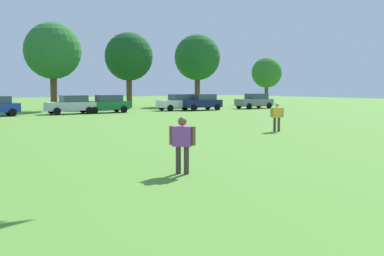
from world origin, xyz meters
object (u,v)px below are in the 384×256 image
(tree_far_right, at_px, (267,73))
(adult_bystander, at_px, (182,140))
(parked_car_green_5, at_px, (107,104))
(parked_car_silver_4, at_px, (71,104))
(tree_center_right, at_px, (129,57))
(tree_right, at_px, (197,58))
(parked_car_navy_7, at_px, (202,102))
(bystander_near_trees, at_px, (277,115))
(tree_center_left, at_px, (53,51))
(parked_car_gray_8, at_px, (255,101))
(parked_car_white_6, at_px, (179,102))

(tree_far_right, bearing_deg, adult_bystander, -134.28)
(parked_car_green_5, bearing_deg, parked_car_silver_4, 1.05)
(adult_bystander, height_order, tree_center_right, tree_center_right)
(tree_right, bearing_deg, parked_car_navy_7, -120.73)
(bystander_near_trees, distance_m, parked_car_silver_4, 22.53)
(parked_car_silver_4, distance_m, tree_center_left, 8.57)
(parked_car_navy_7, relative_size, tree_center_right, 0.49)
(adult_bystander, relative_size, parked_car_navy_7, 0.38)
(parked_car_navy_7, distance_m, parked_car_gray_8, 7.17)
(parked_car_white_6, xyz_separation_m, tree_center_right, (-1.61, 8.78, 5.10))
(bystander_near_trees, bearing_deg, parked_car_silver_4, -46.18)
(parked_car_gray_8, bearing_deg, tree_far_right, -137.94)
(parked_car_navy_7, bearing_deg, parked_car_gray_8, 179.56)
(adult_bystander, height_order, tree_far_right, tree_far_right)
(parked_car_navy_7, bearing_deg, bystander_near_trees, 66.65)
(adult_bystander, distance_m, bystander_near_trees, 13.18)
(tree_center_right, bearing_deg, tree_center_left, -167.13)
(bystander_near_trees, height_order, parked_car_silver_4, parked_car_silver_4)
(parked_car_gray_8, relative_size, tree_right, 0.47)
(parked_car_green_5, distance_m, tree_right, 19.00)
(parked_car_silver_4, bearing_deg, tree_center_left, -93.01)
(adult_bystander, xyz_separation_m, tree_center_left, (6.59, 36.52, 5.15))
(parked_car_white_6, xyz_separation_m, tree_far_right, (18.15, 6.85, 3.51))
(bystander_near_trees, xyz_separation_m, tree_right, (14.93, 30.92, 5.26))
(parked_car_green_5, relative_size, parked_car_white_6, 1.00)
(tree_center_left, bearing_deg, parked_car_white_6, -30.80)
(parked_car_white_6, bearing_deg, tree_center_right, -79.60)
(tree_center_left, height_order, tree_right, tree_right)
(adult_bystander, height_order, parked_car_green_5, parked_car_green_5)
(parked_car_navy_7, xyz_separation_m, tree_far_right, (15.96, 7.88, 3.51))
(parked_car_navy_7, height_order, tree_center_left, tree_center_left)
(parked_car_silver_4, xyz_separation_m, parked_car_gray_8, (20.81, -0.93, 0.00))
(tree_center_left, xyz_separation_m, tree_far_right, (29.24, 0.24, -1.73))
(parked_car_gray_8, height_order, tree_center_left, tree_center_left)
(adult_bystander, distance_m, tree_center_left, 37.47)
(tree_far_right, bearing_deg, parked_car_gray_8, -137.94)
(bystander_near_trees, xyz_separation_m, tree_center_left, (-4.12, 28.85, 5.17))
(tree_right, bearing_deg, parked_car_white_6, -132.53)
(parked_car_silver_4, distance_m, parked_car_gray_8, 20.83)
(parked_car_white_6, bearing_deg, parked_car_gray_8, 173.38)
(adult_bystander, distance_m, parked_car_green_5, 31.34)
(tree_right, bearing_deg, parked_car_green_5, -151.23)
(tree_right, bearing_deg, parked_car_silver_4, -155.52)
(parked_car_white_6, relative_size, tree_far_right, 0.66)
(tree_center_right, height_order, tree_right, tree_right)
(tree_center_right, bearing_deg, tree_right, -0.58)
(bystander_near_trees, bearing_deg, tree_center_right, -67.44)
(parked_car_navy_7, bearing_deg, tree_right, -120.73)
(adult_bystander, bearing_deg, parked_car_white_6, -74.23)
(adult_bystander, distance_m, parked_car_silver_4, 30.40)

